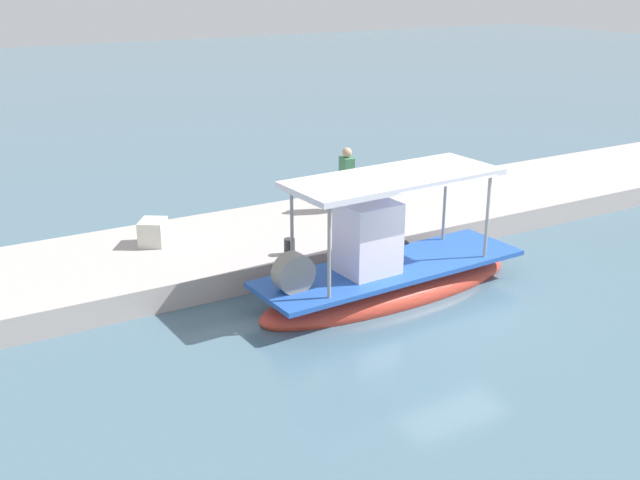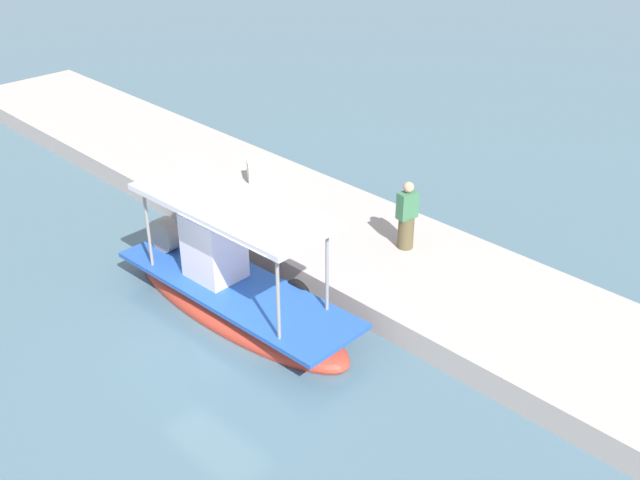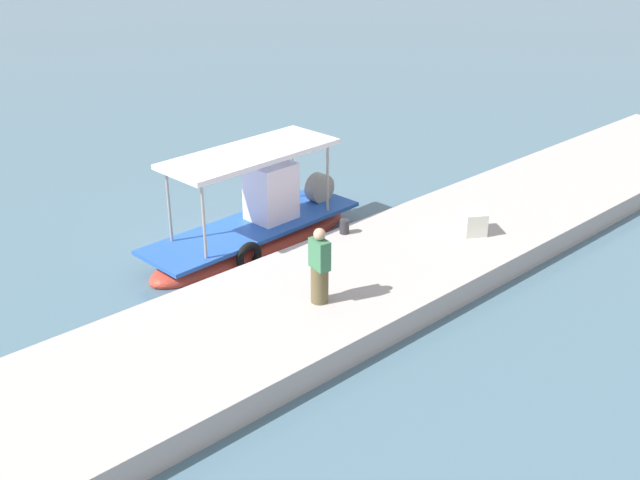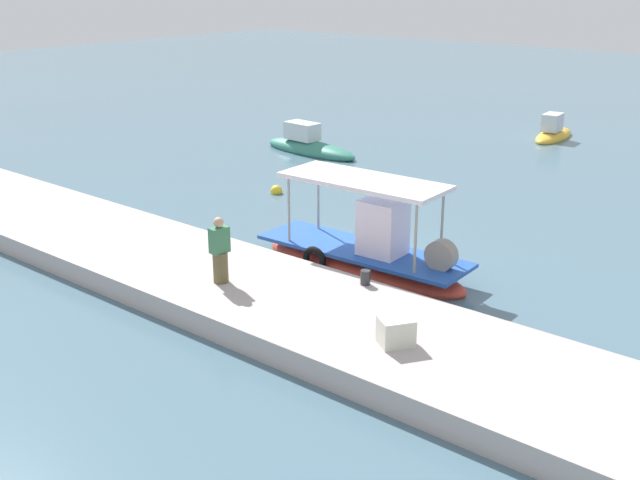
{
  "view_description": "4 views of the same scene",
  "coord_description": "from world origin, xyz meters",
  "px_view_note": "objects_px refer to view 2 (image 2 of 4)",
  "views": [
    {
      "loc": [
        9.56,
        11.41,
        6.5
      ],
      "look_at": [
        1.5,
        -2.31,
        0.83
      ],
      "focal_mm": 43.07,
      "sensor_mm": 36.0,
      "label": 1
    },
    {
      "loc": [
        -10.15,
        7.6,
        9.21
      ],
      "look_at": [
        0.26,
        -2.68,
        1.14
      ],
      "focal_mm": 42.67,
      "sensor_mm": 36.0,
      "label": 2
    },
    {
      "loc": [
        -10.14,
        -14.82,
        8.39
      ],
      "look_at": [
        1.11,
        -2.74,
        0.8
      ],
      "focal_mm": 43.26,
      "sensor_mm": 36.0,
      "label": 3
    },
    {
      "loc": [
        12.4,
        -16.54,
        7.85
      ],
      "look_at": [
        0.57,
        -2.25,
        1.28
      ],
      "focal_mm": 43.67,
      "sensor_mm": 36.0,
      "label": 4
    }
  ],
  "objects_px": {
    "fisherman_near_bollard": "(407,218)",
    "main_fishing_boat": "(233,290)",
    "cargo_crate": "(260,172)",
    "mooring_bollard": "(257,230)"
  },
  "relations": [
    {
      "from": "fisherman_near_bollard",
      "to": "main_fishing_boat",
      "type": "bearing_deg",
      "value": 69.4
    },
    {
      "from": "fisherman_near_bollard",
      "to": "cargo_crate",
      "type": "distance_m",
      "value": 5.17
    },
    {
      "from": "main_fishing_boat",
      "to": "mooring_bollard",
      "type": "bearing_deg",
      "value": -53.82
    },
    {
      "from": "main_fishing_boat",
      "to": "fisherman_near_bollard",
      "type": "distance_m",
      "value": 4.28
    },
    {
      "from": "main_fishing_boat",
      "to": "cargo_crate",
      "type": "bearing_deg",
      "value": -47.1
    },
    {
      "from": "main_fishing_boat",
      "to": "cargo_crate",
      "type": "distance_m",
      "value": 5.41
    },
    {
      "from": "main_fishing_boat",
      "to": "mooring_bollard",
      "type": "xyz_separation_m",
      "value": [
        1.33,
        -1.81,
        0.28
      ]
    },
    {
      "from": "fisherman_near_bollard",
      "to": "mooring_bollard",
      "type": "relative_size",
      "value": 4.59
    },
    {
      "from": "fisherman_near_bollard",
      "to": "cargo_crate",
      "type": "bearing_deg",
      "value": -0.32
    },
    {
      "from": "mooring_bollard",
      "to": "cargo_crate",
      "type": "bearing_deg",
      "value": -42.36
    }
  ]
}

